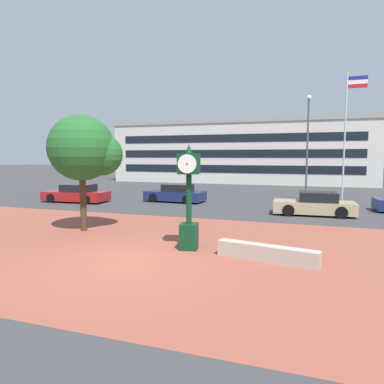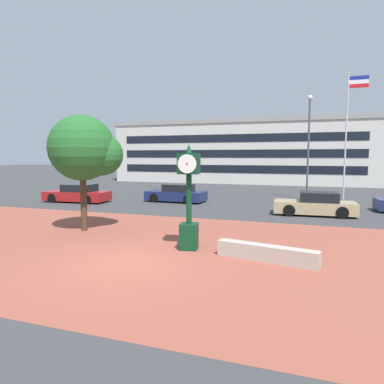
{
  "view_description": "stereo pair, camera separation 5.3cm",
  "coord_description": "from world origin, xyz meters",
  "px_view_note": "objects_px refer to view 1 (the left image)",
  "views": [
    {
      "loc": [
        5.13,
        -9.1,
        3.25
      ],
      "look_at": [
        1.43,
        1.96,
        2.04
      ],
      "focal_mm": 32.34,
      "sensor_mm": 36.0,
      "label": 1
    },
    {
      "loc": [
        5.18,
        -9.08,
        3.25
      ],
      "look_at": [
        1.43,
        1.96,
        2.04
      ],
      "focal_mm": 32.34,
      "sensor_mm": 36.0,
      "label": 2
    }
  ],
  "objects_px": {
    "plaza_tree": "(86,150)",
    "car_street_mid": "(315,205)",
    "street_clock": "(189,197)",
    "street_lamp_post": "(308,138)",
    "car_street_near": "(176,194)",
    "civic_building": "(242,152)",
    "flagpole_primary": "(347,128)",
    "car_street_distant": "(77,194)"
  },
  "relations": [
    {
      "from": "car_street_mid",
      "to": "car_street_distant",
      "type": "bearing_deg",
      "value": 85.91
    },
    {
      "from": "civic_building",
      "to": "street_clock",
      "type": "bearing_deg",
      "value": -82.69
    },
    {
      "from": "street_clock",
      "to": "street_lamp_post",
      "type": "relative_size",
      "value": 0.48
    },
    {
      "from": "street_clock",
      "to": "car_street_mid",
      "type": "bearing_deg",
      "value": 54.78
    },
    {
      "from": "plaza_tree",
      "to": "car_street_mid",
      "type": "relative_size",
      "value": 1.14
    },
    {
      "from": "flagpole_primary",
      "to": "civic_building",
      "type": "height_order",
      "value": "flagpole_primary"
    },
    {
      "from": "plaza_tree",
      "to": "car_street_distant",
      "type": "height_order",
      "value": "plaza_tree"
    },
    {
      "from": "plaza_tree",
      "to": "car_street_mid",
      "type": "distance_m",
      "value": 12.42
    },
    {
      "from": "car_street_near",
      "to": "street_lamp_post",
      "type": "xyz_separation_m",
      "value": [
        8.83,
        4.02,
        4.02
      ]
    },
    {
      "from": "car_street_near",
      "to": "car_street_mid",
      "type": "height_order",
      "value": "same"
    },
    {
      "from": "plaza_tree",
      "to": "civic_building",
      "type": "relative_size",
      "value": 0.16
    },
    {
      "from": "civic_building",
      "to": "street_lamp_post",
      "type": "relative_size",
      "value": 4.14
    },
    {
      "from": "plaza_tree",
      "to": "civic_building",
      "type": "bearing_deg",
      "value": 88.46
    },
    {
      "from": "car_street_distant",
      "to": "street_clock",
      "type": "bearing_deg",
      "value": -130.91
    },
    {
      "from": "car_street_mid",
      "to": "car_street_distant",
      "type": "xyz_separation_m",
      "value": [
        -15.99,
        0.42,
        0.0
      ]
    },
    {
      "from": "car_street_mid",
      "to": "civic_building",
      "type": "bearing_deg",
      "value": 16.54
    },
    {
      "from": "plaza_tree",
      "to": "car_street_mid",
      "type": "height_order",
      "value": "plaza_tree"
    },
    {
      "from": "car_street_near",
      "to": "civic_building",
      "type": "distance_m",
      "value": 22.38
    },
    {
      "from": "car_street_distant",
      "to": "flagpole_primary",
      "type": "relative_size",
      "value": 0.5
    },
    {
      "from": "car_street_near",
      "to": "street_lamp_post",
      "type": "distance_m",
      "value": 10.5
    },
    {
      "from": "flagpole_primary",
      "to": "street_lamp_post",
      "type": "distance_m",
      "value": 3.08
    },
    {
      "from": "car_street_distant",
      "to": "flagpole_primary",
      "type": "distance_m",
      "value": 20.3
    },
    {
      "from": "car_street_near",
      "to": "flagpole_primary",
      "type": "xyz_separation_m",
      "value": [
        11.55,
        5.25,
        4.76
      ]
    },
    {
      "from": "car_street_mid",
      "to": "street_lamp_post",
      "type": "distance_m",
      "value": 7.91
    },
    {
      "from": "car_street_mid",
      "to": "street_clock",
      "type": "bearing_deg",
      "value": 151.7
    },
    {
      "from": "car_street_distant",
      "to": "street_lamp_post",
      "type": "bearing_deg",
      "value": -69.88
    },
    {
      "from": "street_clock",
      "to": "car_street_distant",
      "type": "height_order",
      "value": "street_clock"
    },
    {
      "from": "flagpole_primary",
      "to": "civic_building",
      "type": "relative_size",
      "value": 0.29
    },
    {
      "from": "street_clock",
      "to": "flagpole_primary",
      "type": "distance_m",
      "value": 18.5
    },
    {
      "from": "car_street_distant",
      "to": "flagpole_primary",
      "type": "bearing_deg",
      "value": -69.59
    },
    {
      "from": "street_clock",
      "to": "civic_building",
      "type": "height_order",
      "value": "civic_building"
    },
    {
      "from": "street_lamp_post",
      "to": "car_street_near",
      "type": "bearing_deg",
      "value": -155.52
    },
    {
      "from": "flagpole_primary",
      "to": "street_lamp_post",
      "type": "bearing_deg",
      "value": -155.7
    },
    {
      "from": "car_street_mid",
      "to": "flagpole_primary",
      "type": "height_order",
      "value": "flagpole_primary"
    },
    {
      "from": "street_clock",
      "to": "plaza_tree",
      "type": "distance_m",
      "value": 5.68
    },
    {
      "from": "car_street_mid",
      "to": "civic_building",
      "type": "xyz_separation_m",
      "value": [
        -8.64,
        24.92,
        3.23
      ]
    },
    {
      "from": "flagpole_primary",
      "to": "street_lamp_post",
      "type": "xyz_separation_m",
      "value": [
        -2.73,
        -1.23,
        -0.74
      ]
    },
    {
      "from": "street_clock",
      "to": "car_street_near",
      "type": "distance_m",
      "value": 12.8
    },
    {
      "from": "street_clock",
      "to": "plaza_tree",
      "type": "bearing_deg",
      "value": 154.39
    },
    {
      "from": "car_street_distant",
      "to": "flagpole_primary",
      "type": "xyz_separation_m",
      "value": [
        18.21,
        7.61,
        4.76
      ]
    },
    {
      "from": "civic_building",
      "to": "plaza_tree",
      "type": "bearing_deg",
      "value": -91.54
    },
    {
      "from": "car_street_distant",
      "to": "civic_building",
      "type": "height_order",
      "value": "civic_building"
    }
  ]
}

